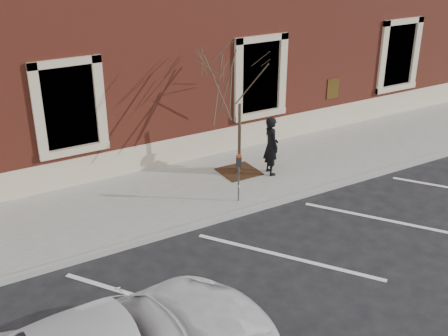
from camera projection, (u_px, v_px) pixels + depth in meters
ground at (236, 216)px, 14.30m from camera, size 120.00×120.00×0.00m
sidewalk_near at (203, 187)px, 15.65m from camera, size 40.00×3.50×0.15m
curb_near at (237, 214)px, 14.23m from camera, size 40.00×0.12×0.15m
parking_stripes at (287, 257)px, 12.57m from camera, size 28.00×4.40×0.01m
building_civic at (116, 14)px, 18.76m from camera, size 40.00×8.62×8.00m
man at (271, 146)px, 15.96m from camera, size 0.52×0.69×1.71m
parking_meter at (239, 169)px, 14.36m from camera, size 0.12×0.09×1.31m
tree_grate at (239, 172)px, 16.38m from camera, size 1.07×1.07×0.03m
sapling at (240, 84)px, 15.30m from camera, size 2.27×2.27×3.78m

